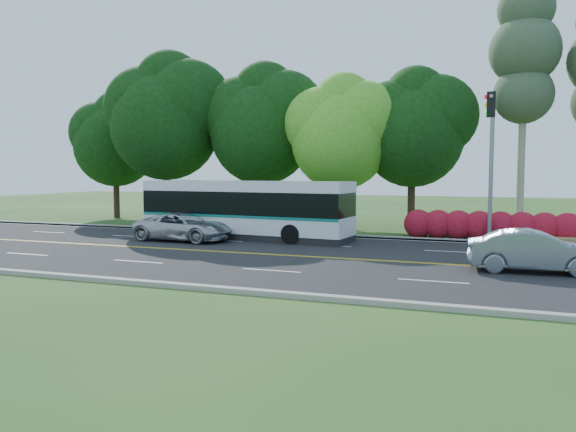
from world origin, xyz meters
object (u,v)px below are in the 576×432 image
(traffic_signal, at_px, (491,144))
(sedan, at_px, (535,251))
(transit_bus, at_px, (245,210))
(suv, at_px, (183,227))

(traffic_signal, height_order, sedan, traffic_signal)
(transit_bus, distance_m, suv, 3.26)
(traffic_signal, distance_m, sedan, 7.40)
(transit_bus, xyz_separation_m, suv, (-2.38, -2.09, -0.77))
(transit_bus, distance_m, sedan, 14.59)
(transit_bus, height_order, suv, transit_bus)
(suv, bearing_deg, transit_bus, -46.04)
(sedan, height_order, suv, sedan)
(sedan, relative_size, suv, 0.89)
(traffic_signal, relative_size, sedan, 1.59)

